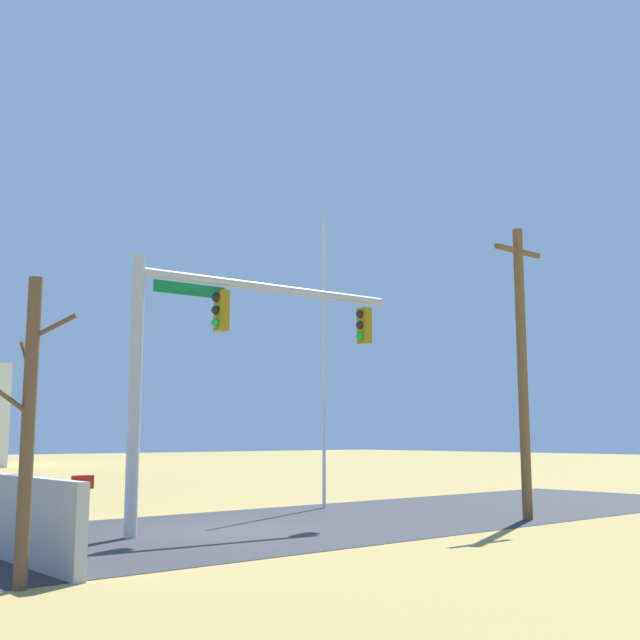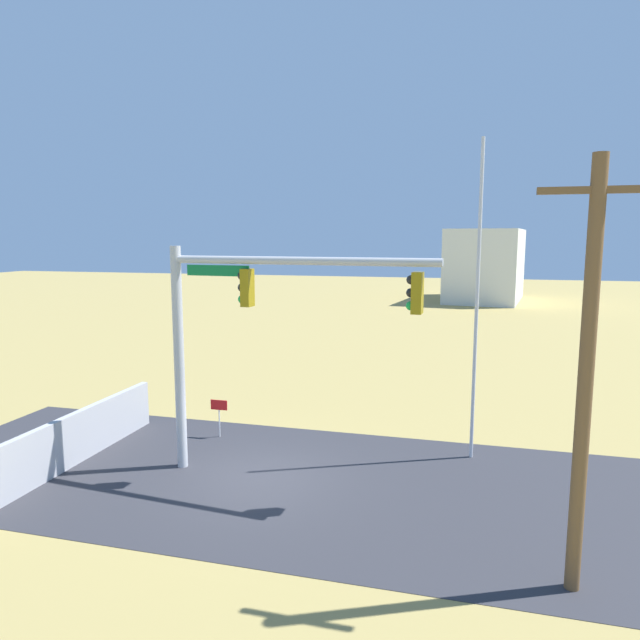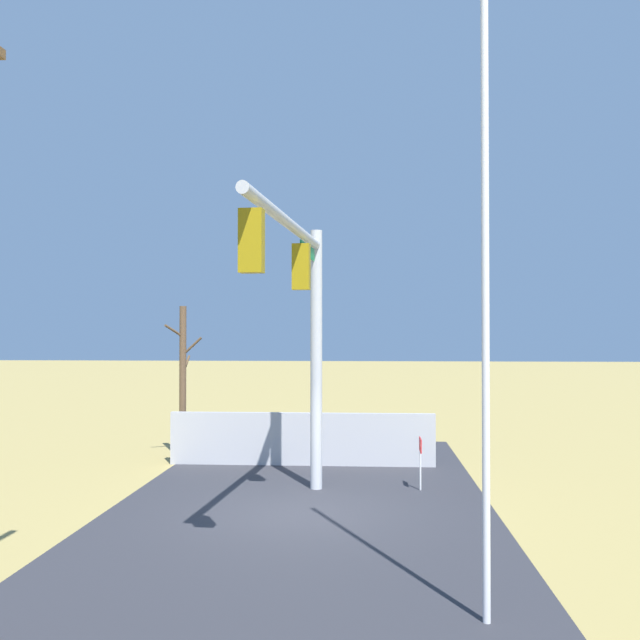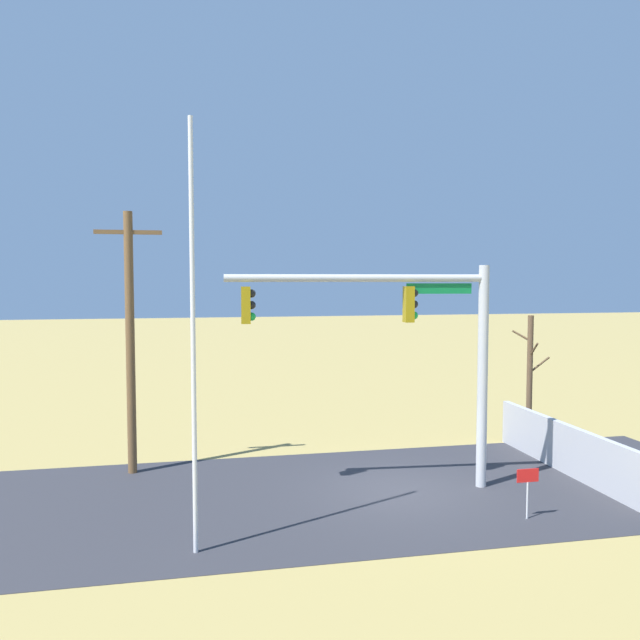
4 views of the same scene
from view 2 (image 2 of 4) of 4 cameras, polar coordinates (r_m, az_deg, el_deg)
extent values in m
plane|color=#9E894C|center=(15.72, -6.14, -15.46)|extent=(160.00, 160.00, 0.00)
cube|color=#2D2D33|center=(14.88, 9.08, -16.92)|extent=(28.00, 8.00, 0.01)
cube|color=#B7B5AD|center=(17.24, -16.62, -13.56)|extent=(6.00, 6.00, 0.01)
cube|color=#A8A8AD|center=(17.63, -23.51, -10.92)|extent=(0.20, 7.36, 1.46)
cylinder|color=#B2B5BA|center=(15.88, -13.97, -3.84)|extent=(0.28, 0.28, 6.10)
cylinder|color=#B2B5BA|center=(13.94, -2.20, 5.97)|extent=(6.97, 0.75, 0.20)
cube|color=#0F7238|center=(14.91, -10.24, 4.91)|extent=(1.80, 0.17, 0.28)
cube|color=#937A0F|center=(14.55, -7.32, 3.24)|extent=(0.27, 0.38, 0.96)
sphere|color=black|center=(14.59, -7.87, 4.42)|extent=(0.22, 0.22, 0.22)
sphere|color=black|center=(14.62, -7.84, 3.25)|extent=(0.22, 0.22, 0.22)
sphere|color=green|center=(14.65, -7.82, 2.08)|extent=(0.22, 0.22, 0.22)
cube|color=#937A0F|center=(13.20, 9.76, 2.68)|extent=(0.27, 0.38, 0.96)
sphere|color=black|center=(13.20, 9.14, 4.01)|extent=(0.22, 0.22, 0.22)
sphere|color=black|center=(13.22, 9.11, 2.71)|extent=(0.22, 0.22, 0.22)
sphere|color=green|center=(13.26, 9.08, 1.42)|extent=(0.22, 0.22, 0.22)
cylinder|color=silver|center=(16.43, 15.48, 1.62)|extent=(0.10, 0.10, 9.00)
cylinder|color=brown|center=(10.82, 25.11, -5.70)|extent=(0.26, 0.26, 7.68)
cube|color=brown|center=(10.57, 26.19, 11.66)|extent=(1.90, 0.12, 0.12)
cylinder|color=silver|center=(18.66, -10.07, -10.20)|extent=(0.04, 0.04, 0.90)
cube|color=red|center=(18.48, -10.12, -8.40)|extent=(0.56, 0.02, 0.32)
cube|color=silver|center=(60.64, 16.32, 5.32)|extent=(8.42, 12.74, 7.22)
camera|label=1|loc=(16.40, -80.97, -13.55)|focal=44.76mm
camera|label=3|loc=(17.90, 47.16, -2.86)|focal=40.98mm
camera|label=4|loc=(29.56, 15.47, 6.79)|focal=35.66mm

